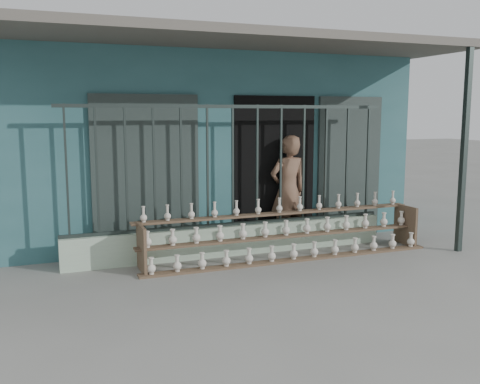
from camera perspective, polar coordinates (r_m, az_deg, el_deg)
name	(u,v)px	position (r m, az deg, el deg)	size (l,w,h in m)	color
ground	(268,279)	(7.00, 2.95, -9.25)	(60.00, 60.00, 0.00)	slate
workshop_building	(182,139)	(10.69, -6.19, 5.66)	(7.40, 6.60, 3.21)	#2E5C61
parapet_wall	(233,240)	(8.11, -0.76, -5.14)	(5.00, 0.20, 0.45)	#A9C5A9
security_fence	(233,166)	(7.92, -0.77, 2.79)	(5.00, 0.04, 1.80)	#283330
shelf_rack	(287,233)	(7.97, 4.99, -4.39)	(4.50, 0.68, 0.85)	brown
elderly_woman	(288,190)	(8.68, 5.14, 0.18)	(0.65, 0.43, 1.77)	brown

